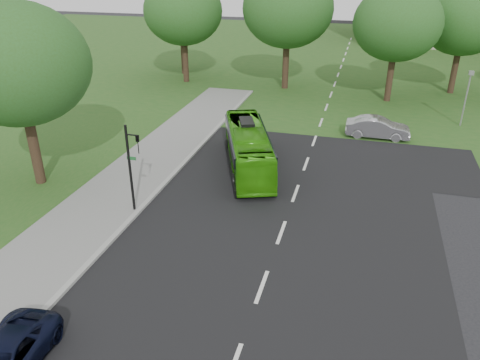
{
  "coord_description": "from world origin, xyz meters",
  "views": [
    {
      "loc": [
        2.94,
        -15.95,
        11.41
      ],
      "look_at": [
        -2.39,
        3.62,
        1.6
      ],
      "focal_mm": 35.0,
      "sensor_mm": 36.0,
      "label": 1
    }
  ],
  "objects": [
    {
      "name": "ground",
      "position": [
        0.0,
        0.0,
        0.0
      ],
      "size": [
        160.0,
        160.0,
        0.0
      ],
      "primitive_type": "plane",
      "color": "black",
      "rests_on": "ground"
    },
    {
      "name": "street_surfaces",
      "position": [
        -0.38,
        22.75,
        0.03
      ],
      "size": [
        120.0,
        120.0,
        0.15
      ],
      "color": "black",
      "rests_on": "ground"
    },
    {
      "name": "tree_park_a",
      "position": [
        -14.34,
        27.17,
        6.63
      ],
      "size": [
        7.36,
        7.36,
        9.78
      ],
      "color": "black",
      "rests_on": "ground"
    },
    {
      "name": "tree_park_b",
      "position": [
        -4.45,
        27.24,
        7.1
      ],
      "size": [
        8.03,
        8.03,
        10.53
      ],
      "color": "black",
      "rests_on": "ground"
    },
    {
      "name": "tree_park_c",
      "position": [
        4.83,
        25.34,
        6.39
      ],
      "size": [
        7.09,
        7.09,
        9.42
      ],
      "color": "black",
      "rests_on": "ground"
    },
    {
      "name": "tree_park_d",
      "position": [
        10.44,
        29.53,
        6.42
      ],
      "size": [
        7.17,
        7.17,
        9.48
      ],
      "color": "black",
      "rests_on": "ground"
    },
    {
      "name": "tree_park_f",
      "position": [
        -15.83,
        30.4,
        6.0
      ],
      "size": [
        6.61,
        6.61,
        8.83
      ],
      "color": "black",
      "rests_on": "ground"
    },
    {
      "name": "tree_side_near",
      "position": [
        -13.85,
        3.65,
        6.49
      ],
      "size": [
        7.2,
        7.2,
        9.57
      ],
      "color": "black",
      "rests_on": "ground"
    },
    {
      "name": "bus",
      "position": [
        -3.27,
        8.65,
        1.22
      ],
      "size": [
        4.99,
        8.96,
        2.45
      ],
      "primitive_type": "imported",
      "rotation": [
        0.0,
        0.0,
        0.36
      ],
      "color": "#34990E",
      "rests_on": "ground"
    },
    {
      "name": "sedan",
      "position": [
        4.06,
        15.83,
        0.71
      ],
      "size": [
        4.3,
        1.53,
        1.41
      ],
      "primitive_type": "imported",
      "rotation": [
        0.0,
        0.0,
        1.58
      ],
      "color": "silver",
      "rests_on": "ground"
    },
    {
      "name": "suv",
      "position": [
        -6.5,
        -8.0,
        0.57
      ],
      "size": [
        2.3,
        4.26,
        1.14
      ],
      "primitive_type": "imported",
      "rotation": [
        0.0,
        0.0,
        0.1
      ],
      "color": "black",
      "rests_on": "ground"
    },
    {
      "name": "traffic_light",
      "position": [
        -7.18,
        2.0,
        2.63
      ],
      "size": [
        0.72,
        0.2,
        4.48
      ],
      "rotation": [
        0.0,
        0.0,
        0.13
      ],
      "color": "black",
      "rests_on": "ground"
    },
    {
      "name": "camera_pole",
      "position": [
        10.0,
        20.0,
        2.61
      ],
      "size": [
        0.38,
        0.34,
        4.04
      ],
      "rotation": [
        0.0,
        0.0,
        -0.18
      ],
      "color": "gray",
      "rests_on": "ground"
    }
  ]
}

